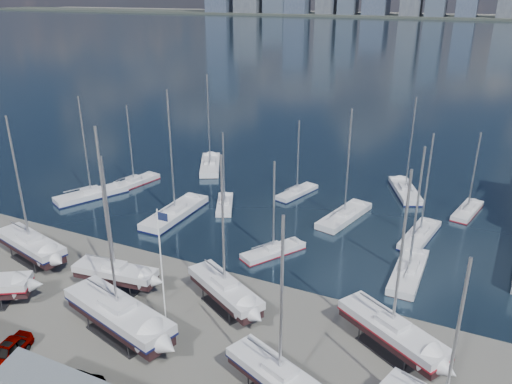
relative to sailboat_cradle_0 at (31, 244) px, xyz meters
The scene contains 24 objects.
ground 21.96m from the sailboat_cradle_0, ahead, with size 1400.00×1400.00×0.00m, color #605E59.
water 308.16m from the sailboat_cradle_0, 85.96° to the left, with size 1400.00×600.00×0.40m, color #172936.
far_shore 567.80m from the sailboat_cradle_0, 87.81° to the left, with size 1400.00×80.00×2.20m, color #2D332D.
sailboat_cradle_0 is the anchor object (origin of this frame).
sailboat_cradle_2 12.41m from the sailboat_cradle_0, ahead, with size 8.96×3.45×14.38m.
sailboat_cradle_3 18.59m from the sailboat_cradle_0, 19.44° to the right, with size 12.44×6.35×19.10m.
sailboat_cradle_4 24.01m from the sailboat_cradle_0, ahead, with size 9.60×6.92×15.54m.
sailboat_cradle_5 33.99m from the sailboat_cradle_0, 12.13° to the right, with size 9.70×6.01×15.26m.
sailboat_cradle_6 39.65m from the sailboat_cradle_0, ahead, with size 10.20×7.68×16.43m.
sailboat_moored_0 18.68m from the sailboat_cradle_0, 112.45° to the left, with size 7.28×10.78×15.77m.
sailboat_moored_1 24.61m from the sailboat_cradle_0, 101.01° to the left, with size 4.25×9.17×13.23m.
sailboat_moored_2 36.31m from the sailboat_cradle_0, 86.68° to the left, with size 7.90×11.21×16.68m.
sailboat_moored_3 18.72m from the sailboat_cradle_0, 65.11° to the left, with size 3.43×12.07×18.02m.
sailboat_moored_4 25.82m from the sailboat_cradle_0, 61.33° to the left, with size 5.17×7.70×11.38m.
sailboat_moored_5 37.10m from the sailboat_cradle_0, 57.36° to the left, with size 4.41×8.29×11.93m.
sailboat_moored_6 27.37m from the sailboat_cradle_0, 28.58° to the left, with size 6.03×7.95×11.89m.
sailboat_moored_7 38.74m from the sailboat_cradle_0, 41.92° to the left, with size 5.20×10.80×15.72m.
sailboat_moored_8 51.85m from the sailboat_cradle_0, 48.16° to the left, with size 6.71×10.54×15.32m.
sailboat_moored_9 41.80m from the sailboat_cradle_0, 21.02° to the left, with size 2.90×10.07×15.17m.
sailboat_moored_10 45.89m from the sailboat_cradle_0, 32.25° to the left, with size 4.12×9.69×14.04m.
sailboat_moored_11 55.88m from the sailboat_cradle_0, 38.73° to the left, with size 3.88×8.33×12.02m.
car_a 16.96m from the sailboat_cradle_0, 48.72° to the right, with size 1.92×4.78×1.63m, color gray.
car_b 22.77m from the sailboat_cradle_0, 34.29° to the right, with size 1.40×4.00×1.32m, color gray.
flagpole 21.75m from the sailboat_cradle_0, 10.38° to the right, with size 1.06×0.12×11.98m.
Camera 1 is at (22.26, -41.31, 28.55)m, focal length 35.00 mm.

